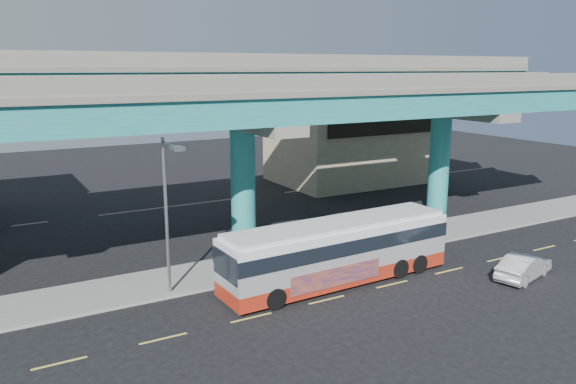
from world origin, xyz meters
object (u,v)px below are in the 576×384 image
street_lamp (169,196)px  stop_sign (363,223)px  transit_bus (338,249)px  sedan (524,266)px

street_lamp → stop_sign: street_lamp is taller
transit_bus → street_lamp: 8.96m
sedan → street_lamp: street_lamp is taller
transit_bus → sedan: transit_bus is taller
stop_sign → street_lamp: bearing=-175.2°
transit_bus → street_lamp: bearing=163.2°
stop_sign → transit_bus: bearing=-141.1°
sedan → street_lamp: bearing=53.9°
transit_bus → stop_sign: (3.70, 2.86, 0.18)m
transit_bus → stop_sign: size_ratio=5.06×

